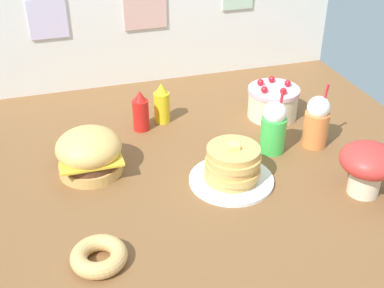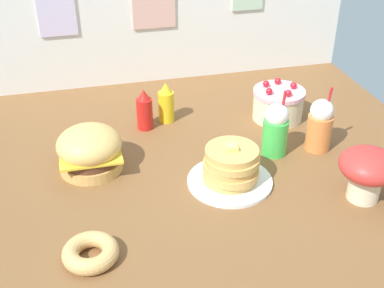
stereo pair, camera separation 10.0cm
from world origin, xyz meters
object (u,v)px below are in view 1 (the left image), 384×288
at_px(mushroom_stool, 368,164).
at_px(pancake_stack, 232,167).
at_px(burger, 89,153).
at_px(orange_float_cup, 317,122).
at_px(ketchup_bottle, 141,112).
at_px(layer_cake, 273,102).
at_px(mustard_bottle, 162,104).
at_px(cream_soda_cup, 274,127).
at_px(donut_pink_glaze, 99,256).

bearing_deg(mushroom_stool, pancake_stack, 154.82).
bearing_deg(pancake_stack, burger, 155.88).
bearing_deg(orange_float_cup, burger, 175.40).
xyz_separation_m(ketchup_bottle, orange_float_cup, (0.76, -0.39, 0.03)).
distance_m(burger, pancake_stack, 0.62).
relative_size(layer_cake, mustard_bottle, 1.25).
xyz_separation_m(burger, pancake_stack, (0.57, -0.25, -0.02)).
bearing_deg(cream_soda_cup, orange_float_cup, -3.00).
bearing_deg(burger, orange_float_cup, -4.60).
height_order(cream_soda_cup, orange_float_cup, same).
relative_size(pancake_stack, cream_soda_cup, 1.13).
relative_size(mustard_bottle, cream_soda_cup, 0.67).
xyz_separation_m(cream_soda_cup, orange_float_cup, (0.22, -0.01, 0.00)).
bearing_deg(donut_pink_glaze, pancake_stack, 27.60).
bearing_deg(ketchup_bottle, layer_cake, -5.23).
relative_size(pancake_stack, ketchup_bottle, 1.70).
bearing_deg(mustard_bottle, cream_soda_cup, -45.37).
relative_size(pancake_stack, orange_float_cup, 1.13).
height_order(ketchup_bottle, cream_soda_cup, cream_soda_cup).
height_order(burger, mushroom_stool, mushroom_stool).
bearing_deg(donut_pink_glaze, ketchup_bottle, 69.02).
xyz_separation_m(burger, cream_soda_cup, (0.84, -0.07, 0.03)).
xyz_separation_m(cream_soda_cup, donut_pink_glaze, (-0.88, -0.50, -0.09)).
distance_m(orange_float_cup, mushroom_stool, 0.40).
xyz_separation_m(pancake_stack, cream_soda_cup, (0.27, 0.18, 0.05)).
relative_size(ketchup_bottle, donut_pink_glaze, 1.08).
distance_m(burger, mushroom_stool, 1.17).
relative_size(orange_float_cup, donut_pink_glaze, 1.61).
xyz_separation_m(orange_float_cup, mushroom_stool, (0.01, -0.40, 0.01)).
bearing_deg(pancake_stack, ketchup_bottle, 116.11).
distance_m(ketchup_bottle, donut_pink_glaze, 0.94).
xyz_separation_m(pancake_stack, mushroom_stool, (0.49, -0.23, 0.07)).
bearing_deg(layer_cake, burger, -166.12).
distance_m(layer_cake, ketchup_bottle, 0.69).
xyz_separation_m(ketchup_bottle, mustard_bottle, (0.12, 0.05, 0.00)).
relative_size(pancake_stack, mushroom_stool, 1.55).
distance_m(ketchup_bottle, cream_soda_cup, 0.66).
bearing_deg(burger, mustard_bottle, 40.80).
relative_size(burger, mustard_bottle, 1.33).
height_order(mustard_bottle, donut_pink_glaze, mustard_bottle).
bearing_deg(layer_cake, mushroom_stool, -83.96).
height_order(ketchup_bottle, mustard_bottle, same).
relative_size(cream_soda_cup, orange_float_cup, 1.00).
bearing_deg(donut_pink_glaze, cream_soda_cup, 29.56).
relative_size(cream_soda_cup, mushroom_stool, 1.36).
distance_m(burger, ketchup_bottle, 0.42).
distance_m(pancake_stack, cream_soda_cup, 0.33).
relative_size(mustard_bottle, mushroom_stool, 0.91).
relative_size(layer_cake, ketchup_bottle, 1.25).
relative_size(ketchup_bottle, cream_soda_cup, 0.67).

